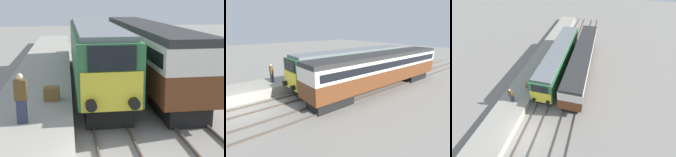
{
  "view_description": "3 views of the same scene",
  "coord_description": "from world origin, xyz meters",
  "views": [
    {
      "loc": [
        -1.69,
        -7.81,
        5.28
      ],
      "look_at": [
        0.0,
        3.84,
        2.34
      ],
      "focal_mm": 50.0,
      "sensor_mm": 36.0,
      "label": 1
    },
    {
      "loc": [
        14.19,
        -2.17,
        6.3
      ],
      "look_at": [
        1.7,
        7.84,
        1.6
      ],
      "focal_mm": 28.0,
      "sensor_mm": 36.0,
      "label": 2
    },
    {
      "loc": [
        5.32,
        -6.55,
        14.49
      ],
      "look_at": [
        1.7,
        7.84,
        1.6
      ],
      "focal_mm": 24.0,
      "sensor_mm": 36.0,
      "label": 3
    }
  ],
  "objects": [
    {
      "name": "locomotive",
      "position": [
        0.0,
        11.66,
        2.21
      ],
      "size": [
        2.7,
        16.15,
        3.91
      ],
      "color": "black",
      "rests_on": "ground_plane"
    },
    {
      "name": "person_on_platform",
      "position": [
        -3.41,
        3.28,
        1.86
      ],
      "size": [
        0.44,
        0.26,
        1.86
      ],
      "color": "#2D334C",
      "rests_on": "platform_left"
    },
    {
      "name": "passenger_carriage",
      "position": [
        3.4,
        12.09,
        2.33
      ],
      "size": [
        2.75,
        17.23,
        3.84
      ],
      "color": "black",
      "rests_on": "ground_plane"
    },
    {
      "name": "luggage_crate",
      "position": [
        -2.45,
        5.9,
        1.22
      ],
      "size": [
        0.7,
        0.56,
        0.6
      ],
      "color": "brown",
      "rests_on": "platform_left"
    },
    {
      "name": "platform_left",
      "position": [
        -3.3,
        8.0,
        0.46
      ],
      "size": [
        3.5,
        50.0,
        0.92
      ],
      "color": "#9E998C",
      "rests_on": "ground_plane"
    },
    {
      "name": "rails_near_track",
      "position": [
        0.0,
        5.0,
        0.07
      ],
      "size": [
        1.51,
        60.0,
        0.14
      ],
      "color": "#4C4238",
      "rests_on": "ground_plane"
    },
    {
      "name": "rails_far_track",
      "position": [
        3.4,
        5.0,
        0.07
      ],
      "size": [
        1.5,
        60.0,
        0.14
      ],
      "color": "#4C4238",
      "rests_on": "ground_plane"
    }
  ]
}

